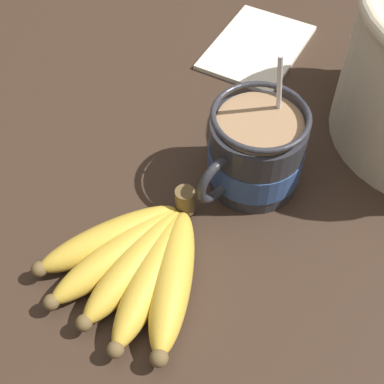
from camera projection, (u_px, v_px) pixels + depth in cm
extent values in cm
cube|color=#332319|center=(188.00, 240.00, 55.68)|extent=(113.09, 113.09, 3.26)
cylinder|color=#28282D|center=(254.00, 151.00, 55.53)|extent=(9.84, 9.84, 8.39)
cylinder|color=navy|center=(253.00, 157.00, 56.23)|extent=(10.04, 10.04, 3.31)
torus|color=#28282D|center=(215.00, 178.00, 52.58)|extent=(5.44, 0.90, 5.44)
cylinder|color=#997551|center=(258.00, 121.00, 52.15)|extent=(8.64, 8.64, 0.40)
torus|color=#28282D|center=(259.00, 114.00, 51.40)|extent=(9.84, 9.84, 0.60)
cylinder|color=silver|center=(276.00, 107.00, 53.36)|extent=(2.72, 0.50, 14.12)
ellipsoid|color=silver|center=(262.00, 160.00, 58.40)|extent=(3.00, 2.00, 0.80)
cylinder|color=brown|center=(185.00, 201.00, 53.59)|extent=(2.00, 2.00, 3.00)
ellipsoid|color=gold|center=(111.00, 238.00, 51.85)|extent=(14.78, 7.28, 3.39)
sphere|color=brown|center=(39.00, 269.00, 49.73)|extent=(1.53, 1.53, 1.53)
ellipsoid|color=gold|center=(118.00, 254.00, 50.77)|extent=(15.13, 4.06, 3.36)
sphere|color=brown|center=(51.00, 302.00, 47.67)|extent=(1.51, 1.51, 1.51)
ellipsoid|color=gold|center=(135.00, 264.00, 50.09)|extent=(14.78, 6.05, 3.41)
sphere|color=brown|center=(84.00, 323.00, 46.43)|extent=(1.53, 1.53, 1.53)
ellipsoid|color=gold|center=(151.00, 275.00, 49.32)|extent=(15.21, 9.36, 3.41)
sphere|color=brown|center=(115.00, 350.00, 44.95)|extent=(1.54, 1.54, 1.54)
ellipsoid|color=gold|center=(172.00, 279.00, 48.98)|extent=(14.05, 12.06, 3.62)
sphere|color=brown|center=(159.00, 358.00, 44.40)|extent=(1.63, 1.63, 1.63)
cube|color=beige|center=(257.00, 47.00, 72.61)|extent=(18.38, 15.17, 0.60)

